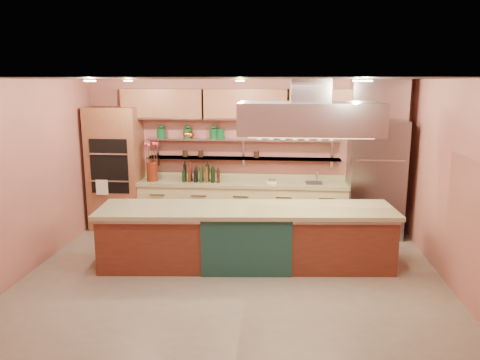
# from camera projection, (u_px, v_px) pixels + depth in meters

# --- Properties ---
(floor) EXTENTS (6.00, 5.00, 0.02)m
(floor) POSITION_uv_depth(u_px,v_px,m) (233.00, 278.00, 6.72)
(floor) COLOR gray
(floor) RESTS_ON ground
(ceiling) EXTENTS (6.00, 5.00, 0.02)m
(ceiling) POSITION_uv_depth(u_px,v_px,m) (232.00, 79.00, 6.14)
(ceiling) COLOR black
(ceiling) RESTS_ON wall_back
(wall_back) EXTENTS (6.00, 0.04, 2.80)m
(wall_back) POSITION_uv_depth(u_px,v_px,m) (246.00, 155.00, 8.87)
(wall_back) COLOR #AE6152
(wall_back) RESTS_ON floor
(wall_front) EXTENTS (6.00, 0.04, 2.80)m
(wall_front) POSITION_uv_depth(u_px,v_px,m) (201.00, 244.00, 4.00)
(wall_front) COLOR #AE6152
(wall_front) RESTS_ON floor
(wall_left) EXTENTS (0.04, 5.00, 2.80)m
(wall_left) POSITION_uv_depth(u_px,v_px,m) (24.00, 178.00, 6.70)
(wall_left) COLOR #AE6152
(wall_left) RESTS_ON floor
(wall_right) EXTENTS (0.04, 5.00, 2.80)m
(wall_right) POSITION_uv_depth(u_px,v_px,m) (458.00, 187.00, 6.17)
(wall_right) COLOR #AE6152
(wall_right) RESTS_ON floor
(oven_stack) EXTENTS (0.95, 0.64, 2.30)m
(oven_stack) POSITION_uv_depth(u_px,v_px,m) (116.00, 168.00, 8.82)
(oven_stack) COLOR brown
(oven_stack) RESTS_ON floor
(refrigerator) EXTENTS (0.95, 0.72, 2.10)m
(refrigerator) POSITION_uv_depth(u_px,v_px,m) (375.00, 179.00, 8.38)
(refrigerator) COLOR slate
(refrigerator) RESTS_ON floor
(back_counter) EXTENTS (3.84, 0.64, 0.93)m
(back_counter) POSITION_uv_depth(u_px,v_px,m) (242.00, 206.00, 8.77)
(back_counter) COLOR tan
(back_counter) RESTS_ON floor
(wall_shelf_lower) EXTENTS (3.60, 0.26, 0.03)m
(wall_shelf_lower) POSITION_uv_depth(u_px,v_px,m) (243.00, 158.00, 8.75)
(wall_shelf_lower) COLOR #ADB0B4
(wall_shelf_lower) RESTS_ON wall_back
(wall_shelf_upper) EXTENTS (3.60, 0.26, 0.03)m
(wall_shelf_upper) POSITION_uv_depth(u_px,v_px,m) (243.00, 140.00, 8.68)
(wall_shelf_upper) COLOR #ADB0B4
(wall_shelf_upper) RESTS_ON wall_back
(upper_cabinets) EXTENTS (4.60, 0.36, 0.55)m
(upper_cabinets) POSITION_uv_depth(u_px,v_px,m) (246.00, 104.00, 8.49)
(upper_cabinets) COLOR brown
(upper_cabinets) RESTS_ON wall_back
(range_hood) EXTENTS (2.00, 1.00, 0.45)m
(range_hood) POSITION_uv_depth(u_px,v_px,m) (309.00, 118.00, 6.66)
(range_hood) COLOR #ADB0B4
(range_hood) RESTS_ON ceiling
(ceiling_downlights) EXTENTS (4.00, 2.80, 0.02)m
(ceiling_downlights) POSITION_uv_depth(u_px,v_px,m) (233.00, 81.00, 6.34)
(ceiling_downlights) COLOR #FFE5A5
(ceiling_downlights) RESTS_ON ceiling
(island) EXTENTS (4.40, 1.29, 0.91)m
(island) POSITION_uv_depth(u_px,v_px,m) (246.00, 236.00, 7.11)
(island) COLOR maroon
(island) RESTS_ON floor
(flower_vase) EXTENTS (0.23, 0.23, 0.35)m
(flower_vase) POSITION_uv_depth(u_px,v_px,m) (152.00, 172.00, 8.74)
(flower_vase) COLOR #5F1E0E
(flower_vase) RESTS_ON back_counter
(oil_bottle_cluster) EXTENTS (0.79, 0.49, 0.25)m
(oil_bottle_cluster) POSITION_uv_depth(u_px,v_px,m) (201.00, 175.00, 8.67)
(oil_bottle_cluster) COLOR black
(oil_bottle_cluster) RESTS_ON back_counter
(kitchen_scale) EXTENTS (0.20, 0.18, 0.09)m
(kitchen_scale) POSITION_uv_depth(u_px,v_px,m) (272.00, 181.00, 8.57)
(kitchen_scale) COLOR silver
(kitchen_scale) RESTS_ON back_counter
(bar_faucet) EXTENTS (0.04, 0.04, 0.23)m
(bar_faucet) POSITION_uv_depth(u_px,v_px,m) (317.00, 177.00, 8.58)
(bar_faucet) COLOR white
(bar_faucet) RESTS_ON back_counter
(copper_kettle) EXTENTS (0.21, 0.21, 0.14)m
(copper_kettle) POSITION_uv_depth(u_px,v_px,m) (189.00, 134.00, 8.75)
(copper_kettle) COLOR orange
(copper_kettle) RESTS_ON wall_shelf_upper
(green_canister) EXTENTS (0.18, 0.18, 0.18)m
(green_canister) POSITION_uv_depth(u_px,v_px,m) (220.00, 134.00, 8.70)
(green_canister) COLOR #0E421D
(green_canister) RESTS_ON wall_shelf_upper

